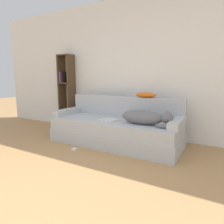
{
  "coord_description": "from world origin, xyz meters",
  "views": [
    {
      "loc": [
        1.43,
        -0.86,
        1.15
      ],
      "look_at": [
        -0.21,
        2.04,
        0.59
      ],
      "focal_mm": 32.0,
      "sensor_mm": 36.0,
      "label": 1
    }
  ],
  "objects_px": {
    "dog": "(145,117)",
    "bookshelf": "(66,88)",
    "couch": "(115,132)",
    "throw_pillow": "(146,95)",
    "power_adapter": "(75,149)",
    "laptop": "(110,120)"
  },
  "relations": [
    {
      "from": "bookshelf",
      "to": "power_adapter",
      "type": "height_order",
      "value": "bookshelf"
    },
    {
      "from": "bookshelf",
      "to": "laptop",
      "type": "bearing_deg",
      "value": -22.24
    },
    {
      "from": "laptop",
      "to": "power_adapter",
      "type": "xyz_separation_m",
      "value": [
        -0.36,
        -0.52,
        -0.43
      ]
    },
    {
      "from": "laptop",
      "to": "dog",
      "type": "bearing_deg",
      "value": 14.91
    },
    {
      "from": "dog",
      "to": "power_adapter",
      "type": "distance_m",
      "value": 1.25
    },
    {
      "from": "bookshelf",
      "to": "power_adapter",
      "type": "relative_size",
      "value": 22.96
    },
    {
      "from": "dog",
      "to": "bookshelf",
      "type": "height_order",
      "value": "bookshelf"
    },
    {
      "from": "couch",
      "to": "bookshelf",
      "type": "height_order",
      "value": "bookshelf"
    },
    {
      "from": "couch",
      "to": "power_adapter",
      "type": "distance_m",
      "value": 0.76
    },
    {
      "from": "dog",
      "to": "throw_pillow",
      "type": "height_order",
      "value": "throw_pillow"
    },
    {
      "from": "couch",
      "to": "laptop",
      "type": "bearing_deg",
      "value": -124.78
    },
    {
      "from": "couch",
      "to": "throw_pillow",
      "type": "height_order",
      "value": "throw_pillow"
    },
    {
      "from": "laptop",
      "to": "couch",
      "type": "bearing_deg",
      "value": 71.13
    },
    {
      "from": "couch",
      "to": "bookshelf",
      "type": "bearing_deg",
      "value": 161.08
    },
    {
      "from": "laptop",
      "to": "throw_pillow",
      "type": "distance_m",
      "value": 0.78
    },
    {
      "from": "dog",
      "to": "laptop",
      "type": "xyz_separation_m",
      "value": [
        -0.65,
        0.01,
        -0.11
      ]
    },
    {
      "from": "dog",
      "to": "laptop",
      "type": "height_order",
      "value": "dog"
    },
    {
      "from": "laptop",
      "to": "throw_pillow",
      "type": "bearing_deg",
      "value": 59.68
    },
    {
      "from": "dog",
      "to": "throw_pillow",
      "type": "xyz_separation_m",
      "value": [
        -0.17,
        0.47,
        0.31
      ]
    },
    {
      "from": "bookshelf",
      "to": "throw_pillow",
      "type": "bearing_deg",
      "value": -4.73
    },
    {
      "from": "laptop",
      "to": "power_adapter",
      "type": "relative_size",
      "value": 4.8
    },
    {
      "from": "throw_pillow",
      "to": "power_adapter",
      "type": "distance_m",
      "value": 1.54
    }
  ]
}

